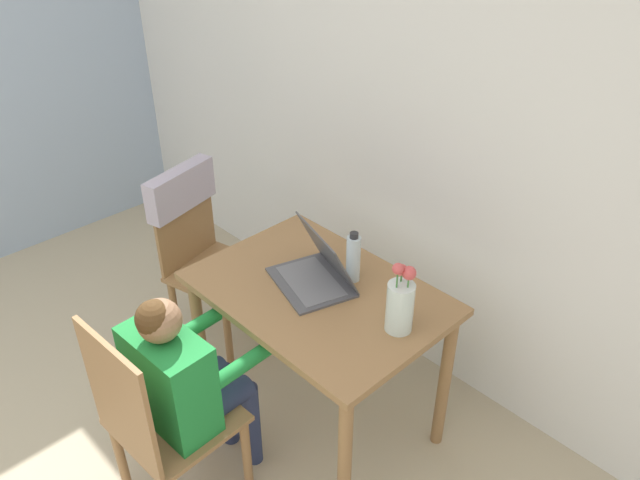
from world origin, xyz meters
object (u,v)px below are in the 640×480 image
object	(u,v)px
chair_spare	(196,231)
person_seated	(183,377)
laptop	(318,270)
water_bottle	(353,258)
chair_occupied	(158,422)
flower_vase	(400,303)

from	to	relation	value
chair_spare	person_seated	bearing A→B (deg)	-141.41
laptop	water_bottle	bearing A→B (deg)	69.16
chair_occupied	chair_spare	world-z (taller)	chair_spare
chair_occupied	water_bottle	size ratio (longest dim) A/B	4.20
chair_spare	water_bottle	bearing A→B (deg)	-95.19
chair_spare	laptop	size ratio (longest dim) A/B	2.36
laptop	flower_vase	distance (m)	0.41
chair_spare	person_seated	xyz separation A→B (m)	(0.76, -0.58, -0.02)
person_seated	laptop	size ratio (longest dim) A/B	2.48
chair_spare	laptop	bearing A→B (deg)	-101.90
chair_occupied	laptop	xyz separation A→B (m)	(0.05, 0.74, 0.32)
person_seated	laptop	distance (m)	0.64
flower_vase	person_seated	bearing A→B (deg)	-126.28
person_seated	water_bottle	distance (m)	0.77
laptop	water_bottle	distance (m)	0.15
chair_spare	person_seated	world-z (taller)	person_seated
chair_occupied	water_bottle	distance (m)	0.93
chair_spare	water_bottle	size ratio (longest dim) A/B	4.24
chair_spare	flower_vase	xyz separation A→B (m)	(1.22, 0.05, 0.23)
person_seated	water_bottle	world-z (taller)	person_seated
chair_spare	flower_vase	size ratio (longest dim) A/B	3.18
chair_occupied	water_bottle	bearing A→B (deg)	-101.73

